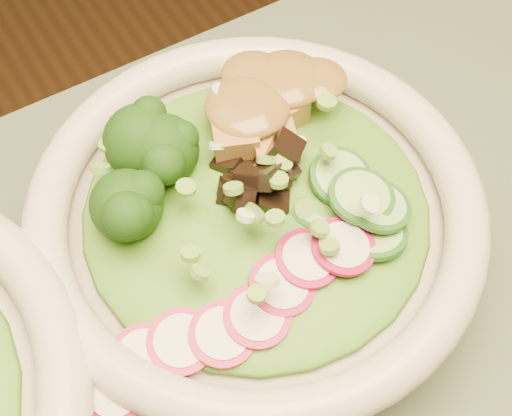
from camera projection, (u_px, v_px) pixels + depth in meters
salad_bowl at (256, 226)px, 0.44m from camera, size 0.28×0.28×0.08m
lettuce_bed at (256, 207)px, 0.43m from camera, size 0.21×0.21×0.02m
broccoli_florets at (146, 187)px, 0.41m from camera, size 0.09×0.08×0.05m
radish_slices at (251, 308)px, 0.39m from camera, size 0.12×0.06×0.02m
cucumber_slices at (371, 205)px, 0.41m from camera, size 0.08×0.08×0.04m
mushroom_heap at (258, 176)px, 0.42m from camera, size 0.08×0.08×0.04m
tofu_cubes at (267, 111)px, 0.45m from camera, size 0.10×0.07×0.04m
peanut_sauce at (267, 97)px, 0.44m from camera, size 0.07×0.06×0.02m
scallion_garnish at (256, 183)px, 0.41m from camera, size 0.20×0.20×0.02m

